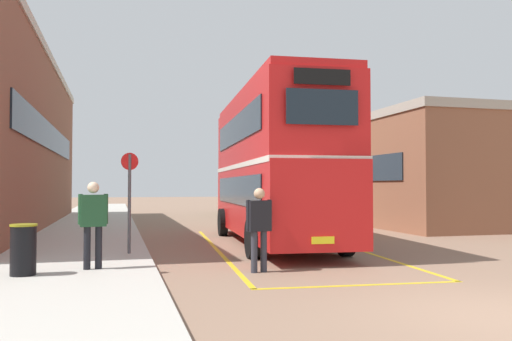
# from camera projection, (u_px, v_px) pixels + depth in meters

# --- Properties ---
(ground_plane) EXTENTS (135.60, 135.60, 0.00)m
(ground_plane) POSITION_uv_depth(u_px,v_px,m) (251.00, 231.00, 21.19)
(ground_plane) COLOR #846651
(sidewalk_left) EXTENTS (4.00, 57.60, 0.14)m
(sidewalk_left) POSITION_uv_depth(u_px,v_px,m) (87.00, 228.00, 21.83)
(sidewalk_left) COLOR #B2ADA3
(sidewalk_left) RESTS_ON ground
(depot_building_right) EXTENTS (8.42, 12.83, 5.10)m
(depot_building_right) POSITION_uv_depth(u_px,v_px,m) (426.00, 172.00, 26.05)
(depot_building_right) COLOR brown
(depot_building_right) RESTS_ON ground
(double_decker_bus) EXTENTS (3.27, 10.11, 4.75)m
(double_decker_bus) POSITION_uv_depth(u_px,v_px,m) (274.00, 165.00, 16.49)
(double_decker_bus) COLOR black
(double_decker_bus) RESTS_ON ground
(single_deck_bus) EXTENTS (3.44, 9.72, 3.02)m
(single_deck_bus) POSITION_uv_depth(u_px,v_px,m) (263.00, 189.00, 32.34)
(single_deck_bus) COLOR black
(single_deck_bus) RESTS_ON ground
(pedestrian_boarding) EXTENTS (0.59, 0.32, 1.79)m
(pedestrian_boarding) POSITION_uv_depth(u_px,v_px,m) (259.00, 223.00, 11.09)
(pedestrian_boarding) COLOR #2D2D38
(pedestrian_boarding) RESTS_ON ground
(pedestrian_waiting_near) EXTENTS (0.59, 0.31, 1.78)m
(pedestrian_waiting_near) POSITION_uv_depth(u_px,v_px,m) (93.00, 218.00, 10.64)
(pedestrian_waiting_near) COLOR black
(pedestrian_waiting_near) RESTS_ON sidewalk_left
(litter_bin) EXTENTS (0.50, 0.50, 0.97)m
(litter_bin) POSITION_uv_depth(u_px,v_px,m) (23.00, 249.00, 9.89)
(litter_bin) COLOR black
(litter_bin) RESTS_ON sidewalk_left
(bus_stop_sign) EXTENTS (0.43, 0.14, 2.54)m
(bus_stop_sign) POSITION_uv_depth(u_px,v_px,m) (130.00, 192.00, 13.14)
(bus_stop_sign) COLOR #4C4C51
(bus_stop_sign) RESTS_ON sidewalk_left
(bay_marking_yellow) EXTENTS (4.99, 12.26, 0.01)m
(bay_marking_yellow) POSITION_uv_depth(u_px,v_px,m) (291.00, 251.00, 14.60)
(bay_marking_yellow) COLOR gold
(bay_marking_yellow) RESTS_ON ground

